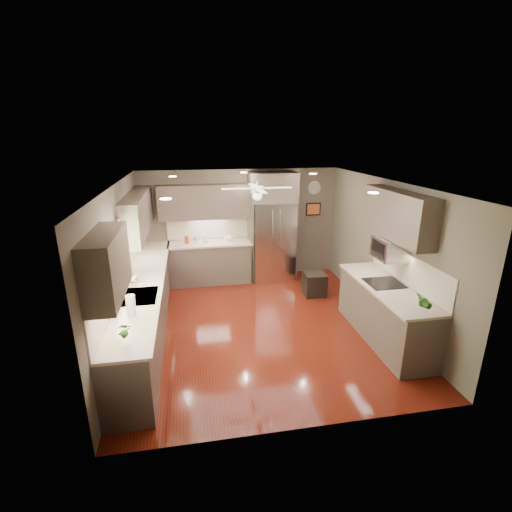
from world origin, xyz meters
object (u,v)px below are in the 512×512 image
object	(u,v)px
canister_a	(187,240)
refrigerator	(273,229)
stool	(314,284)
potted_plant_right	(422,301)
soap_bottle	(134,278)
microwave	(390,248)
paper_towel	(131,305)
canister_c	(205,239)
canister_b	(195,240)
potted_plant_left	(123,330)
bowl	(229,240)

from	to	relation	value
canister_a	refrigerator	xyz separation A→B (m)	(1.93, -0.06, 0.17)
canister_a	stool	distance (m)	2.94
potted_plant_right	soap_bottle	bearing A→B (deg)	156.25
microwave	stool	size ratio (longest dim) A/B	1.11
soap_bottle	paper_towel	world-z (taller)	paper_towel
canister_a	refrigerator	distance (m)	1.93
canister_c	soap_bottle	world-z (taller)	canister_c
canister_a	canister_b	size ratio (longest dim) A/B	1.22
potted_plant_left	microwave	size ratio (longest dim) A/B	0.52
stool	paper_towel	size ratio (longest dim) A/B	1.60
canister_b	canister_c	size ratio (longest dim) A/B	0.71
potted_plant_left	bowl	size ratio (longest dim) A/B	1.35
potted_plant_right	microwave	xyz separation A→B (m)	(0.13, 1.17, 0.39)
stool	soap_bottle	bearing A→B (deg)	-162.98
canister_c	paper_towel	xyz separation A→B (m)	(-1.14, -3.32, 0.05)
canister_b	paper_towel	world-z (taller)	paper_towel
canister_a	canister_c	size ratio (longest dim) A/B	0.87
potted_plant_left	refrigerator	xyz separation A→B (m)	(2.66, 3.95, 0.10)
potted_plant_left	microwave	xyz separation A→B (m)	(3.98, 1.24, 0.40)
canister_c	potted_plant_left	size ratio (longest dim) A/B	0.62
potted_plant_right	canister_a	bearing A→B (deg)	128.46
potted_plant_left	paper_towel	world-z (taller)	paper_towel
soap_bottle	canister_c	bearing A→B (deg)	60.14
canister_c	soap_bottle	distance (m)	2.50
microwave	stool	bearing A→B (deg)	111.76
refrigerator	paper_towel	size ratio (longest dim) A/B	7.91
bowl	paper_towel	xyz separation A→B (m)	(-1.66, -3.32, 0.11)
refrigerator	microwave	bearing A→B (deg)	-63.91
paper_towel	refrigerator	bearing A→B (deg)	50.92
canister_c	bowl	distance (m)	0.52
potted_plant_right	stool	bearing A→B (deg)	100.64
potted_plant_left	paper_towel	size ratio (longest dim) A/B	0.93
canister_c	potted_plant_right	bearing A→B (deg)	-55.23
potted_plant_left	potted_plant_right	xyz separation A→B (m)	(3.86, 0.07, 0.01)
canister_b	stool	size ratio (longest dim) A/B	0.26
paper_towel	canister_b	bearing A→B (deg)	74.43
canister_b	paper_towel	xyz separation A→B (m)	(-0.92, -3.32, 0.07)
canister_a	potted_plant_right	bearing A→B (deg)	-51.54
potted_plant_left	bowl	xyz separation A→B (m)	(1.65, 3.99, -0.12)
canister_b	stool	bearing A→B (deg)	-24.83
refrigerator	stool	xyz separation A→B (m)	(0.67, -1.07, -0.95)
potted_plant_right	microwave	world-z (taller)	microwave
microwave	stool	world-z (taller)	microwave
canister_c	potted_plant_right	xyz separation A→B (m)	(2.72, -3.92, 0.06)
paper_towel	bowl	bearing A→B (deg)	63.46
canister_c	microwave	world-z (taller)	microwave
canister_c	soap_bottle	size ratio (longest dim) A/B	1.02
microwave	canister_a	bearing A→B (deg)	139.57
canister_a	microwave	size ratio (longest dim) A/B	0.28
potted_plant_left	paper_towel	bearing A→B (deg)	90.41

